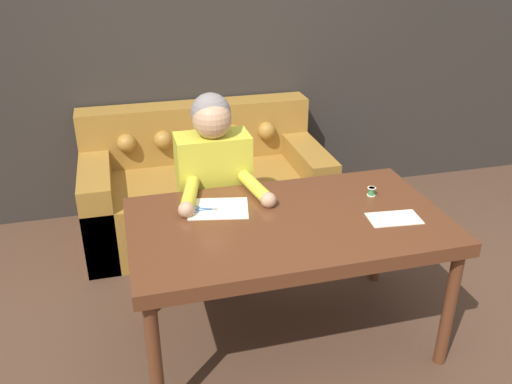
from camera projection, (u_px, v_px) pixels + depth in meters
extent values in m
plane|color=#4C3323|center=(287.00, 341.00, 2.89)|extent=(16.00, 16.00, 0.00)
cube|color=#2D2823|center=(216.00, 34.00, 3.85)|extent=(8.00, 0.06, 2.60)
cube|color=#562D19|center=(288.00, 226.00, 2.61)|extent=(1.52, 0.87, 0.07)
cylinder|color=#562D19|center=(155.00, 363.00, 2.29)|extent=(0.06, 0.06, 0.65)
cylinder|color=#562D19|center=(449.00, 309.00, 2.61)|extent=(0.06, 0.06, 0.65)
cylinder|color=#562D19|center=(142.00, 267.00, 2.94)|extent=(0.06, 0.06, 0.65)
cylinder|color=#562D19|center=(379.00, 233.00, 3.26)|extent=(0.06, 0.06, 0.65)
cube|color=olive|center=(206.00, 203.00, 3.86)|extent=(1.66, 0.88, 0.44)
cube|color=olive|center=(196.00, 131.00, 3.96)|extent=(1.66, 0.22, 0.41)
cube|color=olive|center=(99.00, 205.00, 3.65)|extent=(0.20, 0.88, 0.60)
cube|color=olive|center=(303.00, 181.00, 3.99)|extent=(0.20, 0.88, 0.60)
sphere|color=olive|center=(127.00, 143.00, 3.73)|extent=(0.13, 0.13, 0.13)
sphere|color=olive|center=(163.00, 140.00, 3.79)|extent=(0.13, 0.13, 0.13)
sphere|color=olive|center=(199.00, 137.00, 3.85)|extent=(0.13, 0.13, 0.13)
sphere|color=olive|center=(233.00, 134.00, 3.90)|extent=(0.13, 0.13, 0.13)
sphere|color=olive|center=(267.00, 131.00, 3.96)|extent=(0.13, 0.13, 0.13)
cube|color=white|center=(227.00, 179.00, 3.69)|extent=(0.39, 0.32, 0.00)
cylinder|color=#33281E|center=(216.00, 252.00, 3.27)|extent=(0.28, 0.28, 0.44)
cube|color=gold|center=(214.00, 179.00, 3.05)|extent=(0.41, 0.22, 0.53)
sphere|color=tan|center=(212.00, 119.00, 2.88)|extent=(0.21, 0.21, 0.21)
sphere|color=slate|center=(211.00, 113.00, 2.89)|extent=(0.22, 0.22, 0.22)
cylinder|color=gold|center=(190.00, 195.00, 2.76)|extent=(0.15, 0.33, 0.07)
sphere|color=tan|center=(186.00, 210.00, 2.61)|extent=(0.08, 0.08, 0.08)
cylinder|color=gold|center=(255.00, 187.00, 2.84)|extent=(0.12, 0.33, 0.07)
sphere|color=tan|center=(268.00, 200.00, 2.70)|extent=(0.08, 0.08, 0.08)
cube|color=beige|center=(218.00, 208.00, 2.69)|extent=(0.33, 0.28, 0.00)
cube|color=beige|center=(394.00, 218.00, 2.60)|extent=(0.26, 0.17, 0.00)
cube|color=silver|center=(226.00, 208.00, 2.69)|extent=(0.13, 0.02, 0.00)
cube|color=#2D569E|center=(204.00, 210.00, 2.68)|extent=(0.09, 0.02, 0.00)
torus|color=#2D569E|center=(196.00, 211.00, 2.67)|extent=(0.04, 0.04, 0.01)
cube|color=silver|center=(226.00, 211.00, 2.67)|extent=(0.13, 0.07, 0.00)
cube|color=#2D569E|center=(205.00, 209.00, 2.69)|extent=(0.08, 0.05, 0.00)
torus|color=#2D569E|center=(196.00, 208.00, 2.70)|extent=(0.04, 0.04, 0.01)
cylinder|color=silver|center=(213.00, 209.00, 2.68)|extent=(0.01, 0.01, 0.01)
cylinder|color=#338C4C|center=(371.00, 192.00, 2.82)|extent=(0.03, 0.03, 0.04)
cylinder|color=beige|center=(372.00, 188.00, 2.81)|extent=(0.04, 0.04, 0.00)
cylinder|color=beige|center=(371.00, 195.00, 2.83)|extent=(0.04, 0.04, 0.00)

